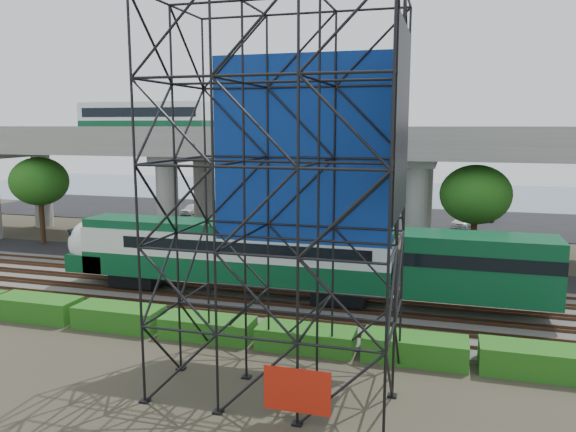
% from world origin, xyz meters
% --- Properties ---
extents(ground, '(140.00, 140.00, 0.00)m').
position_xyz_m(ground, '(0.00, 0.00, 0.00)').
color(ground, '#474233').
rests_on(ground, ground).
extents(ballast_bed, '(90.00, 12.00, 0.20)m').
position_xyz_m(ballast_bed, '(0.00, 2.00, 0.10)').
color(ballast_bed, slate).
rests_on(ballast_bed, ground).
extents(service_road, '(90.00, 5.00, 0.08)m').
position_xyz_m(service_road, '(0.00, 10.50, 0.04)').
color(service_road, black).
rests_on(service_road, ground).
extents(parking_lot, '(90.00, 18.00, 0.08)m').
position_xyz_m(parking_lot, '(0.00, 34.00, 0.04)').
color(parking_lot, black).
rests_on(parking_lot, ground).
extents(harbor_water, '(140.00, 40.00, 0.03)m').
position_xyz_m(harbor_water, '(0.00, 56.00, 0.01)').
color(harbor_water, '#4B617B').
rests_on(harbor_water, ground).
extents(rail_tracks, '(90.00, 9.52, 0.16)m').
position_xyz_m(rail_tracks, '(0.00, 2.00, 0.28)').
color(rail_tracks, '#472D1E').
rests_on(rail_tracks, ballast_bed).
extents(commuter_train, '(29.30, 3.06, 4.30)m').
position_xyz_m(commuter_train, '(2.03, 2.00, 2.88)').
color(commuter_train, black).
rests_on(commuter_train, rail_tracks).
extents(overpass, '(80.00, 12.00, 12.40)m').
position_xyz_m(overpass, '(-1.01, 16.00, 8.21)').
color(overpass, '#9E9B93').
rests_on(overpass, ground).
extents(scaffold_tower, '(9.36, 6.36, 15.00)m').
position_xyz_m(scaffold_tower, '(5.90, -7.98, 7.47)').
color(scaffold_tower, black).
rests_on(scaffold_tower, ground).
extents(hedge_strip, '(34.60, 1.80, 1.20)m').
position_xyz_m(hedge_strip, '(1.01, -4.30, 0.56)').
color(hedge_strip, '#175513').
rests_on(hedge_strip, ground).
extents(trees, '(40.94, 16.94, 7.69)m').
position_xyz_m(trees, '(-4.67, 16.17, 5.57)').
color(trees, '#382314').
rests_on(trees, ground).
extents(suv, '(6.04, 3.88, 1.55)m').
position_xyz_m(suv, '(-13.22, 10.61, 0.85)').
color(suv, black).
rests_on(suv, service_road).
extents(parked_cars, '(34.88, 9.64, 1.29)m').
position_xyz_m(parked_cars, '(0.61, 33.62, 0.69)').
color(parked_cars, silver).
rests_on(parked_cars, parking_lot).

